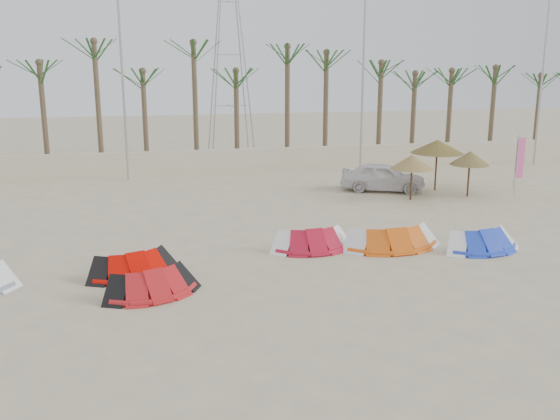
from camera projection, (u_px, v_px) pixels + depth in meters
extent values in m
plane|color=#C6BB8F|center=(322.00, 302.00, 18.07)|extent=(120.00, 120.00, 0.00)
cube|color=beige|center=(228.00, 160.00, 38.81)|extent=(60.00, 0.30, 1.30)
cylinder|color=brown|center=(160.00, 117.00, 38.82)|extent=(0.32, 0.32, 6.50)
ellipsoid|color=#194719|center=(157.00, 63.00, 38.03)|extent=(4.00, 4.00, 2.40)
cylinder|color=brown|center=(315.00, 114.00, 40.80)|extent=(0.32, 0.32, 6.50)
ellipsoid|color=#194719|center=(316.00, 63.00, 40.01)|extent=(4.00, 4.00, 2.40)
cylinder|color=brown|center=(456.00, 111.00, 42.78)|extent=(0.32, 0.32, 6.50)
ellipsoid|color=#194719|center=(459.00, 62.00, 42.00)|extent=(4.00, 4.00, 2.40)
cylinder|color=brown|center=(559.00, 109.00, 44.37)|extent=(0.32, 0.32, 6.50)
cylinder|color=#A5A8AD|center=(123.00, 82.00, 34.55)|extent=(0.14, 0.14, 11.00)
cylinder|color=#A5A8AD|center=(363.00, 80.00, 37.33)|extent=(0.14, 0.14, 11.00)
cylinder|color=#A5A8AD|center=(542.00, 79.00, 39.70)|extent=(0.14, 0.14, 11.00)
cube|color=white|center=(6.00, 284.00, 18.83)|extent=(0.87, 1.22, 0.40)
cylinder|color=#D50800|center=(135.00, 274.00, 20.11)|extent=(2.54, 1.11, 0.20)
cube|color=black|center=(97.00, 271.00, 19.94)|extent=(0.95, 1.24, 0.40)
cube|color=black|center=(172.00, 266.00, 20.41)|extent=(0.95, 1.24, 0.40)
cylinder|color=red|center=(153.00, 293.00, 18.49)|extent=(2.46, 1.12, 0.20)
cube|color=black|center=(113.00, 290.00, 18.32)|extent=(0.96, 1.24, 0.40)
cube|color=black|center=(192.00, 284.00, 18.78)|extent=(0.96, 1.24, 0.40)
cylinder|color=#B5122A|center=(313.00, 248.00, 22.82)|extent=(2.71, 0.40, 0.20)
cube|color=white|center=(280.00, 245.00, 22.64)|extent=(0.68, 1.14, 0.40)
cube|color=white|center=(344.00, 241.00, 23.12)|extent=(0.68, 1.14, 0.40)
cylinder|color=#E15810|center=(392.00, 246.00, 23.09)|extent=(3.42, 0.47, 0.20)
cube|color=white|center=(352.00, 244.00, 22.84)|extent=(0.69, 1.14, 0.40)
cube|color=white|center=(430.00, 239.00, 23.45)|extent=(0.69, 1.14, 0.40)
cylinder|color=blue|center=(484.00, 249.00, 22.75)|extent=(2.63, 0.64, 0.20)
cube|color=white|center=(453.00, 246.00, 22.58)|extent=(0.78, 1.18, 0.40)
cube|color=white|center=(512.00, 242.00, 23.04)|extent=(0.78, 1.18, 0.40)
cylinder|color=#4C331E|center=(411.00, 178.00, 30.66)|extent=(0.10, 0.10, 2.15)
cone|color=#A38549|center=(412.00, 162.00, 30.46)|extent=(2.12, 2.12, 0.70)
cylinder|color=#4C331E|center=(469.00, 175.00, 31.37)|extent=(0.10, 0.10, 2.22)
cone|color=olive|center=(470.00, 158.00, 31.16)|extent=(1.97, 1.97, 0.70)
cylinder|color=#4C331E|center=(436.00, 166.00, 32.77)|extent=(0.10, 0.10, 2.59)
cone|color=brown|center=(437.00, 146.00, 32.52)|extent=(2.76, 2.76, 0.70)
cylinder|color=#A5A8AD|center=(517.00, 166.00, 31.28)|extent=(0.04, 0.04, 3.14)
cube|color=#F04DA0|center=(521.00, 158.00, 31.24)|extent=(0.42, 0.08, 2.04)
cylinder|color=#A5A8AD|center=(515.00, 162.00, 33.37)|extent=(0.04, 0.04, 2.76)
cube|color=#123B20|center=(520.00, 156.00, 33.33)|extent=(0.42, 0.05, 1.80)
imported|color=silver|center=(383.00, 177.00, 32.78)|extent=(4.72, 3.34, 1.49)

